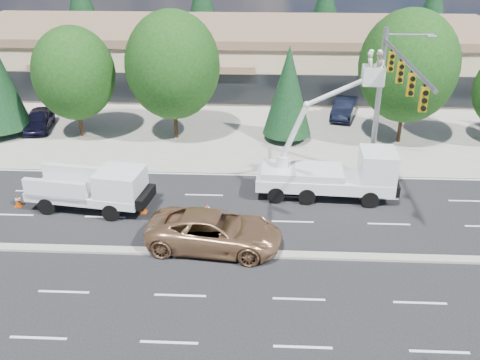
# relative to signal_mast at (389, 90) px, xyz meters

# --- Properties ---
(ground) EXTENTS (140.00, 140.00, 0.00)m
(ground) POSITION_rel_signal_mast_xyz_m (-10.03, -7.04, -6.06)
(ground) COLOR black
(ground) RESTS_ON ground
(concrete_apron) EXTENTS (140.00, 22.00, 0.01)m
(concrete_apron) POSITION_rel_signal_mast_xyz_m (-10.03, 12.96, -6.05)
(concrete_apron) COLOR gray
(concrete_apron) RESTS_ON ground
(road_median) EXTENTS (120.00, 0.55, 0.12)m
(road_median) POSITION_rel_signal_mast_xyz_m (-10.03, -7.04, -6.00)
(road_median) COLOR gray
(road_median) RESTS_ON ground
(strip_mall) EXTENTS (50.40, 15.40, 5.50)m
(strip_mall) POSITION_rel_signal_mast_xyz_m (-10.03, 22.93, -3.23)
(strip_mall) COLOR tan
(strip_mall) RESTS_ON ground
(tree_front_c) EXTENTS (5.73, 5.73, 7.95)m
(tree_front_c) POSITION_rel_signal_mast_xyz_m (-20.03, 7.96, -1.40)
(tree_front_c) COLOR #332114
(tree_front_c) RESTS_ON ground
(tree_front_d) EXTENTS (6.54, 6.54, 9.08)m
(tree_front_d) POSITION_rel_signal_mast_xyz_m (-13.03, 7.96, -0.74)
(tree_front_d) COLOR #332114
(tree_front_d) RESTS_ON ground
(tree_front_e) EXTENTS (3.44, 3.44, 6.78)m
(tree_front_e) POSITION_rel_signal_mast_xyz_m (-5.03, 7.96, -2.42)
(tree_front_e) COLOR #332114
(tree_front_e) RESTS_ON ground
(tree_front_f) EXTENTS (6.68, 6.68, 9.27)m
(tree_front_f) POSITION_rel_signal_mast_xyz_m (2.97, 7.96, -0.63)
(tree_front_f) COLOR #332114
(tree_front_f) RESTS_ON ground
(tree_back_a) EXTENTS (5.19, 5.19, 10.23)m
(tree_back_a) POSITION_rel_signal_mast_xyz_m (-28.03, 34.96, -0.57)
(tree_back_a) COLOR #332114
(tree_back_a) RESTS_ON ground
(tree_back_b) EXTENTS (5.10, 5.10, 10.06)m
(tree_back_b) POSITION_rel_signal_mast_xyz_m (-14.03, 34.96, -0.66)
(tree_back_b) COLOR #332114
(tree_back_b) RESTS_ON ground
(tree_back_c) EXTENTS (4.92, 4.92, 9.70)m
(tree_back_c) POSITION_rel_signal_mast_xyz_m (-0.03, 34.96, -0.85)
(tree_back_c) COLOR #332114
(tree_back_c) RESTS_ON ground
(tree_back_d) EXTENTS (4.83, 4.83, 9.51)m
(tree_back_d) POSITION_rel_signal_mast_xyz_m (11.97, 34.96, -0.95)
(tree_back_d) COLOR #332114
(tree_back_d) RESTS_ON ground
(signal_mast) EXTENTS (2.76, 10.16, 9.00)m
(signal_mast) POSITION_rel_signal_mast_xyz_m (0.00, 0.00, 0.00)
(signal_mast) COLOR gray
(signal_mast) RESTS_ON ground
(utility_pickup) EXTENTS (6.56, 3.19, 2.41)m
(utility_pickup) POSITION_rel_signal_mast_xyz_m (-15.72, -2.91, -5.06)
(utility_pickup) COLOR white
(utility_pickup) RESTS_ON ground
(bucket_truck) EXTENTS (7.74, 2.81, 8.43)m
(bucket_truck) POSITION_rel_signal_mast_xyz_m (-2.49, -0.88, -4.25)
(bucket_truck) COLOR white
(bucket_truck) RESTS_ON ground
(traffic_cone_a) EXTENTS (0.40, 0.40, 0.70)m
(traffic_cone_a) POSITION_rel_signal_mast_xyz_m (-20.15, -2.84, -5.72)
(traffic_cone_a) COLOR #DD4A06
(traffic_cone_a) RESTS_ON ground
(traffic_cone_b) EXTENTS (0.40, 0.40, 0.70)m
(traffic_cone_b) POSITION_rel_signal_mast_xyz_m (-13.09, -3.22, -5.72)
(traffic_cone_b) COLOR #DD4A06
(traffic_cone_b) RESTS_ON ground
(traffic_cone_c) EXTENTS (0.40, 0.40, 0.70)m
(traffic_cone_c) POSITION_rel_signal_mast_xyz_m (-9.57, -3.41, -5.72)
(traffic_cone_c) COLOR #DD4A06
(traffic_cone_c) RESTS_ON ground
(minivan) EXTENTS (6.74, 3.65, 1.80)m
(minivan) POSITION_rel_signal_mast_xyz_m (-8.91, -6.44, -5.16)
(minivan) COLOR #9F724D
(minivan) RESTS_ON ground
(parked_car_west) EXTENTS (2.50, 4.68, 1.51)m
(parked_car_west) POSITION_rel_signal_mast_xyz_m (-23.67, 9.20, -5.30)
(parked_car_west) COLOR black
(parked_car_west) RESTS_ON ground
(parked_car_east) EXTENTS (2.78, 4.91, 1.53)m
(parked_car_east) POSITION_rel_signal_mast_xyz_m (-0.28, 13.11, -5.29)
(parked_car_east) COLOR black
(parked_car_east) RESTS_ON ground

